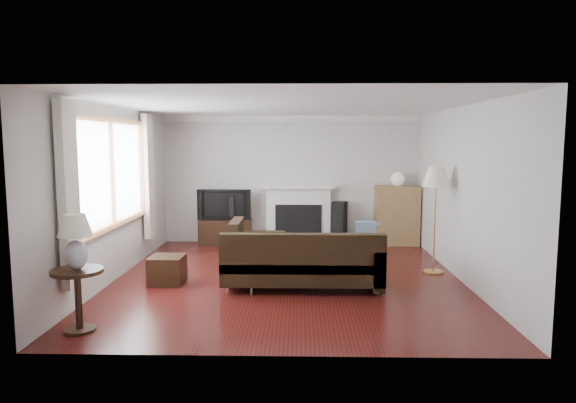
{
  "coord_description": "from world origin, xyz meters",
  "views": [
    {
      "loc": [
        0.18,
        -7.34,
        2.0
      ],
      "look_at": [
        0.0,
        0.3,
        1.1
      ],
      "focal_mm": 32.0,
      "sensor_mm": 36.0,
      "label": 1
    }
  ],
  "objects_px": {
    "tv_stand": "(225,232)",
    "floor_lamp": "(435,220)",
    "bookshelf": "(397,215)",
    "sectional_sofa": "(302,261)",
    "coffee_table": "(303,253)",
    "side_table": "(78,300)"
  },
  "relations": [
    {
      "from": "bookshelf",
      "to": "floor_lamp",
      "type": "relative_size",
      "value": 0.71
    },
    {
      "from": "tv_stand",
      "to": "side_table",
      "type": "bearing_deg",
      "value": -100.63
    },
    {
      "from": "side_table",
      "to": "bookshelf",
      "type": "bearing_deg",
      "value": 48.07
    },
    {
      "from": "tv_stand",
      "to": "sectional_sofa",
      "type": "distance_m",
      "value": 3.33
    },
    {
      "from": "tv_stand",
      "to": "side_table",
      "type": "distance_m",
      "value": 4.74
    },
    {
      "from": "tv_stand",
      "to": "coffee_table",
      "type": "bearing_deg",
      "value": -50.96
    },
    {
      "from": "tv_stand",
      "to": "floor_lamp",
      "type": "bearing_deg",
      "value": -31.35
    },
    {
      "from": "sectional_sofa",
      "to": "coffee_table",
      "type": "height_order",
      "value": "sectional_sofa"
    },
    {
      "from": "sectional_sofa",
      "to": "floor_lamp",
      "type": "distance_m",
      "value": 2.22
    },
    {
      "from": "tv_stand",
      "to": "coffee_table",
      "type": "relative_size",
      "value": 0.83
    },
    {
      "from": "tv_stand",
      "to": "floor_lamp",
      "type": "xyz_separation_m",
      "value": [
        3.5,
        -2.13,
        0.56
      ]
    },
    {
      "from": "bookshelf",
      "to": "coffee_table",
      "type": "relative_size",
      "value": 0.96
    },
    {
      "from": "tv_stand",
      "to": "coffee_table",
      "type": "xyz_separation_m",
      "value": [
        1.51,
        -1.86,
        -0.02
      ]
    },
    {
      "from": "coffee_table",
      "to": "floor_lamp",
      "type": "height_order",
      "value": "floor_lamp"
    },
    {
      "from": "sectional_sofa",
      "to": "bookshelf",
      "type": "bearing_deg",
      "value": 58.52
    },
    {
      "from": "bookshelf",
      "to": "floor_lamp",
      "type": "xyz_separation_m",
      "value": [
        0.17,
        -2.15,
        0.24
      ]
    },
    {
      "from": "bookshelf",
      "to": "coffee_table",
      "type": "xyz_separation_m",
      "value": [
        -1.82,
        -1.88,
        -0.34
      ]
    },
    {
      "from": "coffee_table",
      "to": "floor_lamp",
      "type": "bearing_deg",
      "value": -11.04
    },
    {
      "from": "bookshelf",
      "to": "coffee_table",
      "type": "bearing_deg",
      "value": -134.04
    },
    {
      "from": "sectional_sofa",
      "to": "coffee_table",
      "type": "distance_m",
      "value": 1.13
    },
    {
      "from": "tv_stand",
      "to": "side_table",
      "type": "xyz_separation_m",
      "value": [
        -0.87,
        -4.65,
        0.09
      ]
    },
    {
      "from": "side_table",
      "to": "sectional_sofa",
      "type": "bearing_deg",
      "value": 35.33
    }
  ]
}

